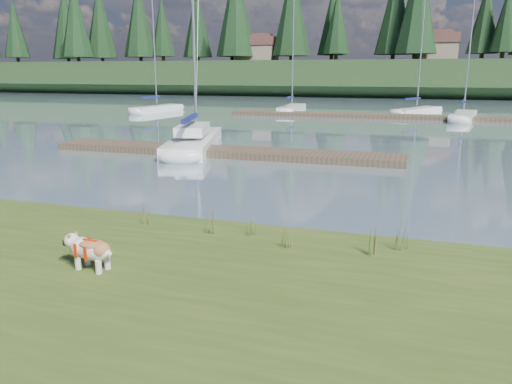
% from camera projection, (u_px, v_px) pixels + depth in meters
% --- Properties ---
extents(ground, '(200.00, 200.00, 0.00)m').
position_uv_depth(ground, '(363.00, 117.00, 40.57)').
color(ground, '#78909E').
rests_on(ground, ground).
extents(bank, '(60.00, 9.00, 0.35)m').
position_uv_depth(bank, '(92.00, 316.00, 7.26)').
color(bank, '#41541E').
rests_on(bank, ground).
extents(ridge, '(200.00, 20.00, 5.00)m').
position_uv_depth(ridge, '(394.00, 79.00, 79.72)').
color(ridge, '#1D3318').
rests_on(ridge, ground).
extents(bulldog, '(0.98, 0.47, 0.58)m').
position_uv_depth(bulldog, '(90.00, 249.00, 8.45)').
color(bulldog, silver).
rests_on(bulldog, bank).
extents(sailboat_main, '(4.44, 9.51, 13.43)m').
position_uv_depth(sailboat_main, '(196.00, 137.00, 25.03)').
color(sailboat_main, white).
rests_on(sailboat_main, ground).
extents(dock_near, '(16.00, 2.00, 0.30)m').
position_uv_depth(dock_near, '(222.00, 152.00, 22.34)').
color(dock_near, '#4C3D2C').
rests_on(dock_near, ground).
extents(dock_far, '(26.00, 2.20, 0.30)m').
position_uv_depth(dock_far, '(389.00, 116.00, 39.94)').
color(dock_far, '#4C3D2C').
rests_on(dock_far, ground).
extents(sailboat_bg_0, '(2.38, 7.27, 10.45)m').
position_uv_depth(sailboat_bg_0, '(161.00, 108.00, 46.45)').
color(sailboat_bg_0, white).
rests_on(sailboat_bg_0, ground).
extents(sailboat_bg_1, '(1.95, 7.72, 11.45)m').
position_uv_depth(sailboat_bg_1, '(293.00, 108.00, 46.72)').
color(sailboat_bg_1, white).
rests_on(sailboat_bg_1, ground).
extents(sailboat_bg_2, '(4.68, 7.17, 11.09)m').
position_uv_depth(sailboat_bg_2, '(420.00, 110.00, 43.68)').
color(sailboat_bg_2, white).
rests_on(sailboat_bg_2, ground).
extents(sailboat_bg_3, '(2.65, 7.67, 11.11)m').
position_uv_depth(sailboat_bg_3, '(464.00, 115.00, 39.01)').
color(sailboat_bg_3, white).
rests_on(sailboat_bg_3, ground).
extents(weed_0, '(0.17, 0.14, 0.63)m').
position_uv_depth(weed_0, '(210.00, 221.00, 10.33)').
color(weed_0, '#475B23').
rests_on(weed_0, bank).
extents(weed_1, '(0.17, 0.14, 0.49)m').
position_uv_depth(weed_1, '(252.00, 226.00, 10.21)').
color(weed_1, '#475B23').
rests_on(weed_1, bank).
extents(weed_2, '(0.17, 0.14, 0.73)m').
position_uv_depth(weed_2, '(374.00, 239.00, 9.13)').
color(weed_2, '#475B23').
rests_on(weed_2, bank).
extents(weed_3, '(0.17, 0.14, 0.56)m').
position_uv_depth(weed_3, '(145.00, 214.00, 10.98)').
color(weed_3, '#475B23').
rests_on(weed_3, bank).
extents(weed_4, '(0.17, 0.14, 0.41)m').
position_uv_depth(weed_4, '(287.00, 239.00, 9.54)').
color(weed_4, '#475B23').
rests_on(weed_4, bank).
extents(weed_5, '(0.17, 0.14, 0.64)m').
position_uv_depth(weed_5, '(402.00, 236.00, 9.41)').
color(weed_5, '#475B23').
rests_on(weed_5, bank).
extents(mud_lip, '(60.00, 0.50, 0.14)m').
position_uv_depth(mud_lip, '(211.00, 232.00, 11.35)').
color(mud_lip, '#33281C').
rests_on(mud_lip, ground).
extents(conifer_0, '(5.72, 5.72, 14.15)m').
position_uv_depth(conifer_0, '(75.00, 19.00, 88.36)').
color(conifer_0, '#382619').
rests_on(conifer_0, ridge).
extents(conifer_1, '(4.40, 4.40, 11.30)m').
position_uv_depth(conifer_1, '(162.00, 27.00, 87.86)').
color(conifer_1, '#382619').
rests_on(conifer_1, ridge).
extents(conifer_2, '(6.60, 6.60, 16.05)m').
position_uv_depth(conifer_2, '(236.00, 8.00, 80.03)').
color(conifer_2, '#382619').
rests_on(conifer_2, ridge).
extents(conifer_3, '(4.84, 4.84, 12.25)m').
position_uv_depth(conifer_3, '(333.00, 19.00, 79.64)').
color(conifer_3, '#382619').
rests_on(conifer_3, ridge).
extents(conifer_4, '(6.16, 6.16, 15.10)m').
position_uv_depth(conifer_4, '(418.00, 2.00, 69.86)').
color(conifer_4, '#382619').
rests_on(conifer_4, ridge).
extents(conifer_5, '(3.96, 3.96, 10.35)m').
position_uv_depth(conifer_5, '(506.00, 19.00, 70.48)').
color(conifer_5, '#382619').
rests_on(conifer_5, ridge).
extents(house_0, '(6.30, 5.30, 4.65)m').
position_uv_depth(house_0, '(257.00, 49.00, 82.44)').
color(house_0, gray).
rests_on(house_0, ridge).
extents(house_1, '(6.30, 5.30, 4.65)m').
position_uv_depth(house_1, '(436.00, 46.00, 74.94)').
color(house_1, gray).
rests_on(house_1, ridge).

